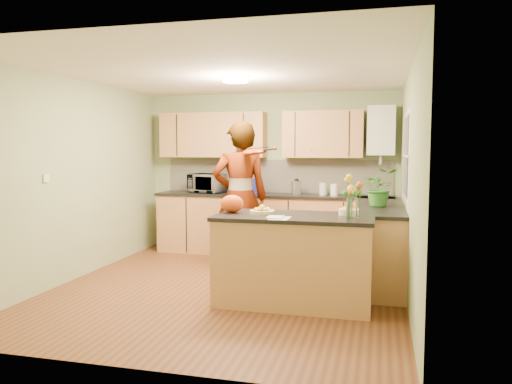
# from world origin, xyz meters

# --- Properties ---
(floor) EXTENTS (4.50, 4.50, 0.00)m
(floor) POSITION_xyz_m (0.00, 0.00, 0.00)
(floor) COLOR #5A2C19
(floor) RESTS_ON ground
(ceiling) EXTENTS (4.00, 4.50, 0.02)m
(ceiling) POSITION_xyz_m (0.00, 0.00, 2.50)
(ceiling) COLOR white
(ceiling) RESTS_ON wall_back
(wall_back) EXTENTS (4.00, 0.02, 2.50)m
(wall_back) POSITION_xyz_m (0.00, 2.25, 1.25)
(wall_back) COLOR gray
(wall_back) RESTS_ON floor
(wall_front) EXTENTS (4.00, 0.02, 2.50)m
(wall_front) POSITION_xyz_m (0.00, -2.25, 1.25)
(wall_front) COLOR gray
(wall_front) RESTS_ON floor
(wall_left) EXTENTS (0.02, 4.50, 2.50)m
(wall_left) POSITION_xyz_m (-2.00, 0.00, 1.25)
(wall_left) COLOR gray
(wall_left) RESTS_ON floor
(wall_right) EXTENTS (0.02, 4.50, 2.50)m
(wall_right) POSITION_xyz_m (2.00, 0.00, 1.25)
(wall_right) COLOR gray
(wall_right) RESTS_ON floor
(back_counter) EXTENTS (3.64, 0.62, 0.94)m
(back_counter) POSITION_xyz_m (0.10, 1.95, 0.47)
(back_counter) COLOR #A37341
(back_counter) RESTS_ON floor
(right_counter) EXTENTS (0.62, 2.24, 0.94)m
(right_counter) POSITION_xyz_m (1.70, 0.85, 0.47)
(right_counter) COLOR #A37341
(right_counter) RESTS_ON floor
(splashback) EXTENTS (3.60, 0.02, 0.52)m
(splashback) POSITION_xyz_m (0.10, 2.23, 1.20)
(splashback) COLOR beige
(splashback) RESTS_ON back_counter
(upper_cabinets) EXTENTS (3.20, 0.34, 0.70)m
(upper_cabinets) POSITION_xyz_m (-0.18, 2.08, 1.85)
(upper_cabinets) COLOR #A37341
(upper_cabinets) RESTS_ON wall_back
(boiler) EXTENTS (0.40, 0.30, 0.86)m
(boiler) POSITION_xyz_m (1.70, 2.09, 1.90)
(boiler) COLOR white
(boiler) RESTS_ON wall_back
(window_right) EXTENTS (0.01, 1.30, 1.05)m
(window_right) POSITION_xyz_m (1.99, 0.60, 1.55)
(window_right) COLOR white
(window_right) RESTS_ON wall_right
(light_switch) EXTENTS (0.02, 0.09, 0.09)m
(light_switch) POSITION_xyz_m (-1.99, -0.60, 1.30)
(light_switch) COLOR white
(light_switch) RESTS_ON wall_left
(ceiling_lamp) EXTENTS (0.30, 0.30, 0.07)m
(ceiling_lamp) POSITION_xyz_m (0.00, 0.30, 2.46)
(ceiling_lamp) COLOR #FFEABF
(ceiling_lamp) RESTS_ON ceiling
(peninsula_island) EXTENTS (1.64, 0.84, 0.94)m
(peninsula_island) POSITION_xyz_m (0.84, -0.38, 0.47)
(peninsula_island) COLOR #A37341
(peninsula_island) RESTS_ON floor
(fruit_dish) EXTENTS (0.26, 0.26, 0.09)m
(fruit_dish) POSITION_xyz_m (0.49, -0.38, 0.98)
(fruit_dish) COLOR beige
(fruit_dish) RESTS_ON peninsula_island
(orange_bowl) EXTENTS (0.21, 0.21, 0.12)m
(orange_bowl) POSITION_xyz_m (1.39, -0.23, 0.99)
(orange_bowl) COLOR beige
(orange_bowl) RESTS_ON peninsula_island
(flower_vase) EXTENTS (0.26, 0.26, 0.48)m
(flower_vase) POSITION_xyz_m (1.44, -0.56, 1.26)
(flower_vase) COLOR silver
(flower_vase) RESTS_ON peninsula_island
(orange_bag) EXTENTS (0.28, 0.24, 0.19)m
(orange_bag) POSITION_xyz_m (0.14, -0.33, 1.04)
(orange_bag) COLOR #E64A12
(orange_bag) RESTS_ON peninsula_island
(papers) EXTENTS (0.19, 0.26, 0.01)m
(papers) POSITION_xyz_m (0.74, -0.68, 0.95)
(papers) COLOR silver
(papers) RESTS_ON peninsula_island
(violinist) EXTENTS (0.85, 0.70, 1.99)m
(violinist) POSITION_xyz_m (-0.07, 0.73, 0.99)
(violinist) COLOR #E6B58C
(violinist) RESTS_ON floor
(violin) EXTENTS (0.65, 0.57, 0.16)m
(violin) POSITION_xyz_m (0.13, 0.51, 1.59)
(violin) COLOR #541905
(violin) RESTS_ON violinist
(microwave) EXTENTS (0.62, 0.50, 0.30)m
(microwave) POSITION_xyz_m (-0.96, 1.95, 1.09)
(microwave) COLOR white
(microwave) RESTS_ON back_counter
(blue_box) EXTENTS (0.35, 0.31, 0.23)m
(blue_box) POSITION_xyz_m (-0.26, 1.97, 1.06)
(blue_box) COLOR navy
(blue_box) RESTS_ON back_counter
(kettle) EXTENTS (0.15, 0.15, 0.28)m
(kettle) POSITION_xyz_m (0.47, 1.95, 1.06)
(kettle) COLOR #AFAEB3
(kettle) RESTS_ON back_counter
(jar_cream) EXTENTS (0.13, 0.13, 0.18)m
(jar_cream) POSITION_xyz_m (0.87, 2.00, 1.03)
(jar_cream) COLOR beige
(jar_cream) RESTS_ON back_counter
(jar_white) EXTENTS (0.14, 0.14, 0.17)m
(jar_white) POSITION_xyz_m (1.05, 1.88, 1.03)
(jar_white) COLOR white
(jar_white) RESTS_ON back_counter
(potted_plant) EXTENTS (0.48, 0.44, 0.46)m
(potted_plant) POSITION_xyz_m (1.70, 0.67, 1.17)
(potted_plant) COLOR #337C29
(potted_plant) RESTS_ON right_counter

